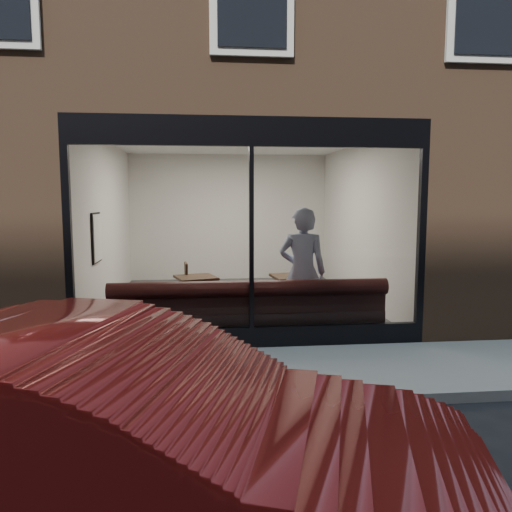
{
  "coord_description": "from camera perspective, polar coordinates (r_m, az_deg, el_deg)",
  "views": [
    {
      "loc": [
        -0.67,
        -4.78,
        2.12
      ],
      "look_at": [
        0.1,
        2.4,
        1.27
      ],
      "focal_mm": 35.0,
      "sensor_mm": 36.0,
      "label": 1
    }
  ],
  "objects": [
    {
      "name": "ground",
      "position": [
        5.27,
        1.75,
        -16.96
      ],
      "size": [
        120.0,
        120.0,
        0.0
      ],
      "primitive_type": "plane",
      "color": "black",
      "rests_on": "ground"
    },
    {
      "name": "sidewalk_near",
      "position": [
        6.19,
        0.45,
        -13.21
      ],
      "size": [
        40.0,
        2.0,
        0.01
      ],
      "primitive_type": "cube",
      "color": "gray",
      "rests_on": "ground"
    },
    {
      "name": "kerb_near",
      "position": [
        5.2,
        1.83,
        -16.58
      ],
      "size": [
        40.0,
        0.1,
        0.12
      ],
      "primitive_type": "cube",
      "color": "gray",
      "rests_on": "ground"
    },
    {
      "name": "host_building_pier_left",
      "position": [
        13.16,
        -19.7,
        4.09
      ],
      "size": [
        2.5,
        12.0,
        3.2
      ],
      "primitive_type": "cube",
      "color": "brown",
      "rests_on": "ground"
    },
    {
      "name": "host_building_pier_right",
      "position": [
        13.53,
        12.99,
        4.37
      ],
      "size": [
        2.5,
        12.0,
        3.2
      ],
      "primitive_type": "cube",
      "color": "brown",
      "rests_on": "ground"
    },
    {
      "name": "host_building_backfill",
      "position": [
        15.8,
        -3.69,
        4.85
      ],
      "size": [
        5.0,
        6.0,
        3.2
      ],
      "primitive_type": "cube",
      "color": "brown",
      "rests_on": "ground"
    },
    {
      "name": "cafe_floor",
      "position": [
        10.03,
        -2.17,
        -5.35
      ],
      "size": [
        6.0,
        6.0,
        0.0
      ],
      "primitive_type": "plane",
      "color": "#2D2D30",
      "rests_on": "ground"
    },
    {
      "name": "cafe_ceiling",
      "position": [
        9.86,
        -2.25,
        12.97
      ],
      "size": [
        6.0,
        6.0,
        0.0
      ],
      "primitive_type": "plane",
      "rotation": [
        3.14,
        0.0,
        0.0
      ],
      "color": "white",
      "rests_on": "host_building_upper"
    },
    {
      "name": "cafe_wall_back",
      "position": [
        12.8,
        -3.12,
        4.41
      ],
      "size": [
        5.0,
        0.0,
        5.0
      ],
      "primitive_type": "plane",
      "rotation": [
        1.57,
        0.0,
        0.0
      ],
      "color": "silver",
      "rests_on": "ground"
    },
    {
      "name": "cafe_wall_left",
      "position": [
        9.96,
        -16.67,
        3.47
      ],
      "size": [
        0.0,
        6.0,
        6.0
      ],
      "primitive_type": "plane",
      "rotation": [
        1.57,
        0.0,
        1.57
      ],
      "color": "silver",
      "rests_on": "ground"
    },
    {
      "name": "cafe_wall_right",
      "position": [
        10.29,
        11.79,
        3.71
      ],
      "size": [
        0.0,
        6.0,
        6.0
      ],
      "primitive_type": "plane",
      "rotation": [
        1.57,
        0.0,
        -1.57
      ],
      "color": "silver",
      "rests_on": "ground"
    },
    {
      "name": "storefront_kick",
      "position": [
        7.14,
        -0.52,
        -9.27
      ],
      "size": [
        5.0,
        0.1,
        0.3
      ],
      "primitive_type": "cube",
      "color": "black",
      "rests_on": "ground"
    },
    {
      "name": "storefront_header",
      "position": [
        6.92,
        -0.54,
        14.06
      ],
      "size": [
        5.0,
        0.1,
        0.4
      ],
      "primitive_type": "cube",
      "color": "black",
      "rests_on": "host_building_upper"
    },
    {
      "name": "storefront_mullion",
      "position": [
        6.89,
        -0.53,
        2.0
      ],
      "size": [
        0.06,
        0.1,
        2.5
      ],
      "primitive_type": "cube",
      "color": "black",
      "rests_on": "storefront_kick"
    },
    {
      "name": "storefront_glass",
      "position": [
        6.86,
        -0.51,
        1.98
      ],
      "size": [
        4.8,
        0.0,
        4.8
      ],
      "primitive_type": "plane",
      "rotation": [
        1.57,
        0.0,
        0.0
      ],
      "color": "white",
      "rests_on": "storefront_kick"
    },
    {
      "name": "banquette",
      "position": [
        7.5,
        -0.82,
        -7.88
      ],
      "size": [
        4.0,
        0.55,
        0.45
      ],
      "primitive_type": "cube",
      "color": "#341313",
      "rests_on": "cafe_floor"
    },
    {
      "name": "person",
      "position": [
        7.64,
        5.33,
        -1.85
      ],
      "size": [
        0.79,
        0.6,
        1.96
      ],
      "primitive_type": "imported",
      "rotation": [
        0.0,
        0.0,
        2.95
      ],
      "color": "#9AA5CB",
      "rests_on": "cafe_floor"
    },
    {
      "name": "cafe_table_left",
      "position": [
        8.66,
        -6.89,
        -2.47
      ],
      "size": [
        0.8,
        0.8,
        0.04
      ],
      "primitive_type": "cube",
      "rotation": [
        0.0,
        0.0,
        0.3
      ],
      "color": "black",
      "rests_on": "cafe_floor"
    },
    {
      "name": "cafe_table_right",
      "position": [
        8.72,
        4.25,
        -2.37
      ],
      "size": [
        0.78,
        0.78,
        0.04
      ],
      "primitive_type": "cube",
      "rotation": [
        0.0,
        0.0,
        0.12
      ],
      "color": "black",
      "rests_on": "cafe_floor"
    },
    {
      "name": "cafe_chair_left",
      "position": [
        9.14,
        -9.13,
        -5.2
      ],
      "size": [
        0.44,
        0.44,
        0.04
      ],
      "primitive_type": "cube",
      "rotation": [
        0.0,
        0.0,
        3.24
      ],
      "color": "black",
      "rests_on": "cafe_floor"
    },
    {
      "name": "wall_poster",
      "position": [
        8.89,
        -17.67,
        2.01
      ],
      "size": [
        0.02,
        0.6,
        0.79
      ],
      "primitive_type": "cube",
      "color": "white",
      "rests_on": "cafe_wall_left"
    },
    {
      "name": "parked_car",
      "position": [
        3.07,
        -16.6,
        -20.89
      ],
      "size": [
        4.55,
        2.64,
        1.42
      ],
      "primitive_type": "imported",
      "rotation": [
        0.0,
        0.0,
        1.29
      ],
      "color": "maroon",
      "rests_on": "ground"
    }
  ]
}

